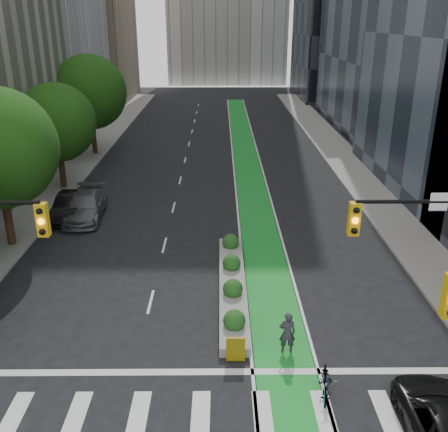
{
  "coord_description": "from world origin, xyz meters",
  "views": [
    {
      "loc": [
        0.66,
        -13.42,
        11.92
      ],
      "look_at": [
        0.83,
        8.89,
        3.0
      ],
      "focal_mm": 40.0,
      "sensor_mm": 36.0,
      "label": 1
    }
  ],
  "objects_px": {
    "median_planter": "(232,283)",
    "cyclist": "(287,333)",
    "parked_car_left_mid": "(71,206)",
    "parked_car_left_far": "(85,206)",
    "parked_car_right": "(443,422)",
    "bicycle": "(326,381)"
  },
  "relations": [
    {
      "from": "median_planter",
      "to": "parked_car_right",
      "type": "distance_m",
      "value": 10.84
    },
    {
      "from": "cyclist",
      "to": "parked_car_right",
      "type": "distance_m",
      "value": 5.96
    },
    {
      "from": "bicycle",
      "to": "parked_car_right",
      "type": "height_order",
      "value": "parked_car_right"
    },
    {
      "from": "parked_car_left_far",
      "to": "parked_car_right",
      "type": "xyz_separation_m",
      "value": [
        15.23,
        -18.11,
        -0.14
      ]
    },
    {
      "from": "cyclist",
      "to": "parked_car_left_far",
      "type": "bearing_deg",
      "value": -51.37
    },
    {
      "from": "parked_car_left_far",
      "to": "parked_car_right",
      "type": "distance_m",
      "value": 23.66
    },
    {
      "from": "median_planter",
      "to": "parked_car_left_far",
      "type": "xyz_separation_m",
      "value": [
        -9.11,
        9.16,
        0.42
      ]
    },
    {
      "from": "parked_car_right",
      "to": "cyclist",
      "type": "bearing_deg",
      "value": -43.92
    },
    {
      "from": "median_planter",
      "to": "bicycle",
      "type": "bearing_deg",
      "value": -66.62
    },
    {
      "from": "bicycle",
      "to": "cyclist",
      "type": "height_order",
      "value": "cyclist"
    },
    {
      "from": "parked_car_left_far",
      "to": "bicycle",
      "type": "bearing_deg",
      "value": -56.74
    },
    {
      "from": "parked_car_left_mid",
      "to": "parked_car_right",
      "type": "xyz_separation_m",
      "value": [
        16.17,
        -18.2,
        -0.13
      ]
    },
    {
      "from": "median_planter",
      "to": "parked_car_left_far",
      "type": "distance_m",
      "value": 12.93
    },
    {
      "from": "median_planter",
      "to": "parked_car_left_far",
      "type": "relative_size",
      "value": 1.89
    },
    {
      "from": "median_planter",
      "to": "parked_car_right",
      "type": "bearing_deg",
      "value": -55.64
    },
    {
      "from": "median_planter",
      "to": "parked_car_right",
      "type": "height_order",
      "value": "parked_car_right"
    },
    {
      "from": "bicycle",
      "to": "parked_car_right",
      "type": "relative_size",
      "value": 0.4
    },
    {
      "from": "parked_car_left_far",
      "to": "parked_car_right",
      "type": "bearing_deg",
      "value": -53.63
    },
    {
      "from": "median_planter",
      "to": "cyclist",
      "type": "xyz_separation_m",
      "value": [
        1.96,
        -4.68,
        0.49
      ]
    },
    {
      "from": "parked_car_left_mid",
      "to": "parked_car_left_far",
      "type": "bearing_deg",
      "value": -4.48
    },
    {
      "from": "bicycle",
      "to": "parked_car_right",
      "type": "xyz_separation_m",
      "value": [
        3.12,
        -2.01,
        0.16
      ]
    },
    {
      "from": "bicycle",
      "to": "cyclist",
      "type": "relative_size",
      "value": 1.07
    }
  ]
}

